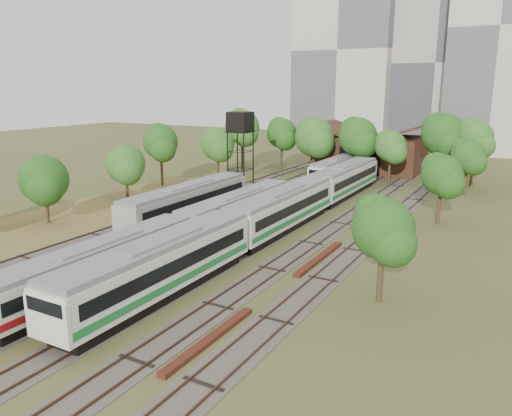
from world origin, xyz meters
The scene contains 17 objects.
ground centered at (0.00, 0.00, 0.00)m, with size 240.00×240.00×0.00m, color #475123.
dry_grass_patch centered at (-18.00, 8.00, 0.02)m, with size 14.00×60.00×0.04m, color brown.
tracks centered at (-0.67, 25.00, 0.04)m, with size 24.60×80.00×0.19m.
railcar_red_set centered at (-2.00, 10.02, 1.77)m, with size 2.71×34.58×3.35m.
railcar_green_set centered at (2.00, 20.06, 2.02)m, with size 3.09×52.08×3.82m.
railcar_rear centered at (-2.00, 46.30, 1.80)m, with size 2.75×16.08×3.40m.
old_grey_coach centered at (-8.00, 18.91, 1.95)m, with size 2.89×18.00×3.57m.
water_tower centered at (-12.12, 36.17, 8.41)m, with size 2.88×2.88×9.98m.
rail_pile_near centered at (8.00, -0.62, 0.13)m, with size 0.54×8.03×0.27m, color #512217.
rail_pile_far centered at (8.20, 14.20, 0.14)m, with size 0.54×8.70×0.28m, color #512217.
maintenance_shed centered at (-1.00, 57.98, 2.91)m, with size 16.45×11.55×7.58m.
tree_band_left centered at (-20.27, 18.26, 4.85)m, with size 8.22×52.84×8.30m.
tree_band_far centered at (-2.62, 50.32, 6.22)m, with size 39.25×8.74×9.69m.
tree_band_right centered at (14.58, 29.21, 4.83)m, with size 4.48×40.58×6.93m.
tower_left centered at (-18.00, 95.00, 21.00)m, with size 22.00×16.00×42.00m, color beige.
tower_centre centered at (2.00, 100.00, 18.00)m, with size 20.00×18.00×36.00m, color #ACA59C.
tower_right centered at (14.00, 92.00, 24.00)m, with size 18.00×16.00×48.00m, color beige.
Camera 1 is at (21.88, -20.43, 13.20)m, focal length 35.00 mm.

